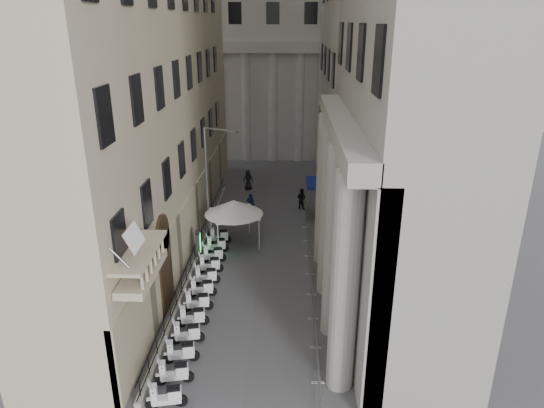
{
  "coord_description": "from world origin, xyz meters",
  "views": [
    {
      "loc": [
        1.87,
        -11.61,
        15.31
      ],
      "look_at": [
        0.85,
        16.81,
        4.5
      ],
      "focal_mm": 32.0,
      "sensor_mm": 36.0,
      "label": 1
    }
  ],
  "objects": [
    {
      "name": "pedestrian_a",
      "position": [
        -1.28,
        26.03,
        0.94
      ],
      "size": [
        0.7,
        0.46,
        1.89
      ],
      "primitive_type": "imported",
      "rotation": [
        0.0,
        0.0,
        3.16
      ],
      "color": "black",
      "rests_on": "ground"
    },
    {
      "name": "security_tent",
      "position": [
        -1.47,
        20.0,
        2.84
      ],
      "size": [
        4.18,
        4.18,
        3.39
      ],
      "color": "silver",
      "rests_on": "ground"
    },
    {
      "name": "scooter_1",
      "position": [
        -3.12,
        5.75,
        0.0
      ],
      "size": [
        1.48,
        0.83,
        1.5
      ],
      "primitive_type": null,
      "rotation": [
        0.0,
        0.0,
        1.77
      ],
      "color": "silver",
      "rests_on": "ground"
    },
    {
      "name": "barrier_2",
      "position": [
        3.31,
        9.73,
        0.0
      ],
      "size": [
        0.6,
        2.4,
        1.1
      ],
      "primitive_type": null,
      "color": "#9C9FA3",
      "rests_on": "ground"
    },
    {
      "name": "pedestrian_c",
      "position": [
        -2.0,
        32.5,
        0.97
      ],
      "size": [
        0.99,
        0.68,
        1.95
      ],
      "primitive_type": "imported",
      "rotation": [
        0.0,
        0.0,
        3.21
      ],
      "color": "black",
      "rests_on": "ground"
    },
    {
      "name": "scooter_3",
      "position": [
        -3.12,
        8.68,
        0.0
      ],
      "size": [
        1.48,
        0.83,
        1.5
      ],
      "primitive_type": null,
      "rotation": [
        0.0,
        0.0,
        1.77
      ],
      "color": "silver",
      "rests_on": "ground"
    },
    {
      "name": "scooter_6",
      "position": [
        -3.12,
        13.07,
        0.0
      ],
      "size": [
        1.48,
        0.83,
        1.5
      ],
      "primitive_type": null,
      "rotation": [
        0.0,
        0.0,
        1.77
      ],
      "color": "silver",
      "rests_on": "ground"
    },
    {
      "name": "scooter_7",
      "position": [
        -3.12,
        14.53,
        0.0
      ],
      "size": [
        1.48,
        0.83,
        1.5
      ],
      "primitive_type": null,
      "rotation": [
        0.0,
        0.0,
        1.77
      ],
      "color": "silver",
      "rests_on": "ground"
    },
    {
      "name": "scooter_0",
      "position": [
        -3.12,
        4.28,
        0.0
      ],
      "size": [
        1.48,
        0.83,
        1.5
      ],
      "primitive_type": null,
      "rotation": [
        0.0,
        0.0,
        1.77
      ],
      "color": "silver",
      "rests_on": "ground"
    },
    {
      "name": "flag",
      "position": [
        -4.0,
        5.0,
        0.0
      ],
      "size": [
        1.0,
        1.4,
        8.2
      ],
      "primitive_type": null,
      "color": "#9E0C11",
      "rests_on": "ground"
    },
    {
      "name": "scooter_8",
      "position": [
        -3.12,
        16.0,
        0.0
      ],
      "size": [
        1.48,
        0.83,
        1.5
      ],
      "primitive_type": null,
      "rotation": [
        0.0,
        0.0,
        1.77
      ],
      "color": "silver",
      "rests_on": "ground"
    },
    {
      "name": "barrier_4",
      "position": [
        3.31,
        14.73,
        0.0
      ],
      "size": [
        0.6,
        2.4,
        1.1
      ],
      "primitive_type": null,
      "color": "#9C9FA3",
      "rests_on": "ground"
    },
    {
      "name": "barrier_5",
      "position": [
        3.31,
        17.23,
        0.0
      ],
      "size": [
        0.6,
        2.4,
        1.1
      ],
      "primitive_type": null,
      "color": "#9C9FA3",
      "rests_on": "ground"
    },
    {
      "name": "iron_fence",
      "position": [
        -4.3,
        18.0,
        0.0
      ],
      "size": [
        0.3,
        28.0,
        1.4
      ],
      "primitive_type": null,
      "color": "black",
      "rests_on": "ground"
    },
    {
      "name": "scooter_9",
      "position": [
        -3.12,
        17.46,
        0.0
      ],
      "size": [
        1.48,
        0.83,
        1.5
      ],
      "primitive_type": null,
      "rotation": [
        0.0,
        0.0,
        1.77
      ],
      "color": "silver",
      "rests_on": "ground"
    },
    {
      "name": "scooter_10",
      "position": [
        -3.12,
        18.93,
        0.0
      ],
      "size": [
        1.48,
        0.83,
        1.5
      ],
      "primitive_type": null,
      "rotation": [
        0.0,
        0.0,
        1.77
      ],
      "color": "silver",
      "rests_on": "ground"
    },
    {
      "name": "scooter_5",
      "position": [
        -3.12,
        11.6,
        0.0
      ],
      "size": [
        1.48,
        0.83,
        1.5
      ],
      "primitive_type": null,
      "rotation": [
        0.0,
        0.0,
        1.77
      ],
      "color": "silver",
      "rests_on": "ground"
    },
    {
      "name": "scooter_11",
      "position": [
        -3.12,
        20.39,
        0.0
      ],
      "size": [
        1.48,
        0.83,
        1.5
      ],
      "primitive_type": null,
      "rotation": [
        0.0,
        0.0,
        1.77
      ],
      "color": "silver",
      "rests_on": "ground"
    },
    {
      "name": "barrier_6",
      "position": [
        3.31,
        19.73,
        0.0
      ],
      "size": [
        0.6,
        2.4,
        1.1
      ],
      "primitive_type": null,
      "color": "#9C9FA3",
      "rests_on": "ground"
    },
    {
      "name": "street_lamp",
      "position": [
        -3.76,
        21.54,
        4.97
      ],
      "size": [
        2.54,
        1.26,
        8.34
      ],
      "rotation": [
        0.0,
        0.0,
        -0.42
      ],
      "color": "gray",
      "rests_on": "ground"
    },
    {
      "name": "barrier_3",
      "position": [
        3.31,
        12.23,
        0.0
      ],
      "size": [
        0.6,
        2.4,
        1.1
      ],
      "primitive_type": null,
      "color": "#9C9FA3",
      "rests_on": "ground"
    },
    {
      "name": "blue_awning",
      "position": [
        4.15,
        26.0,
        0.0
      ],
      "size": [
        1.6,
        3.0,
        3.0
      ],
      "primitive_type": null,
      "color": "navy",
      "rests_on": "ground"
    },
    {
      "name": "barrier_7",
      "position": [
        3.31,
        22.23,
        0.0
      ],
      "size": [
        0.6,
        2.4,
        1.1
      ],
      "primitive_type": null,
      "color": "#9C9FA3",
      "rests_on": "ground"
    },
    {
      "name": "barrier_0",
      "position": [
        3.31,
        4.73,
        0.0
      ],
      "size": [
        0.6,
        2.4,
        1.1
      ],
      "primitive_type": null,
      "color": "#9C9FA3",
      "rests_on": "ground"
    },
    {
      "name": "far_building",
      "position": [
        0.0,
        48.0,
        15.0
      ],
      "size": [
        22.0,
        10.0,
        30.0
      ],
      "primitive_type": "cube",
      "color": "beige",
      "rests_on": "ground"
    },
    {
      "name": "barrier_1",
      "position": [
        3.31,
        7.23,
        0.0
      ],
      "size": [
        0.6,
        2.4,
        1.1
      ],
      "primitive_type": null,
      "color": "#9C9FA3",
      "rests_on": "ground"
    },
    {
      "name": "pedestrian_b",
      "position": [
        3.0,
        27.69,
        0.91
      ],
      "size": [
        1.11,
        1.04,
        1.81
      ],
      "primitive_type": "imported",
      "rotation": [
        0.0,
        0.0,
        2.6
      ],
      "color": "black",
      "rests_on": "ground"
    },
    {
      "name": "scooter_4",
      "position": [
        -3.12,
        10.14,
        0.0
      ],
      "size": [
        1.48,
        0.83,
        1.5
      ],
      "primitive_type": null,
      "rotation": [
        0.0,
        0.0,
        1.77
      ],
      "color": "silver",
      "rests_on": "ground"
    },
    {
      "name": "scooter_2",
      "position": [
        -3.12,
        7.21,
        0.0
      ],
      "size": [
        1.48,
        0.83,
        1.5
      ],
      "primitive_type": null,
      "rotation": [
        0.0,
        0.0,
        1.77
      ],
      "color": "silver",
      "rests_on": "ground"
    },
    {
      "name": "barrier_8",
      "position": [
        3.31,
        24.73,
        0.0
      ],
      "size": [
        0.6,
        2.4,
        1.1
      ],
      "primitive_type": null,
      "color": "#9C9FA3",
      "rests_on": "ground"
    },
    {
      "name": "info_kiosk",
      "position": [
        -4.19,
        17.85,
        1.02
      ],
      "size": [
        0.43,
        0.99,
        2.03
      ],
      "rotation": [
        0.0,
        0.0,
        0.14
      ],
      "color": "black",
      "rests_on": "ground"
    }
  ]
}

